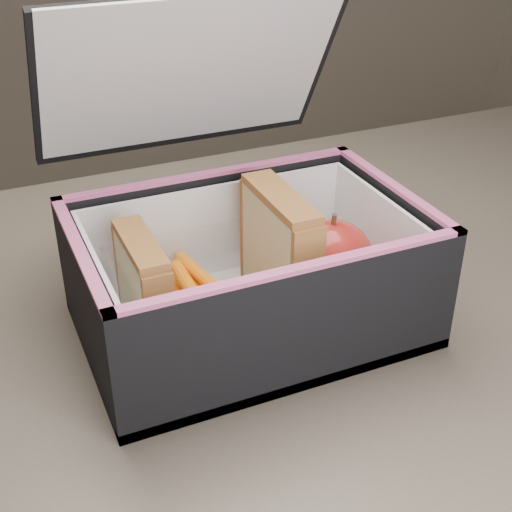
{
  "coord_description": "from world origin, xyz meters",
  "views": [
    {
      "loc": [
        -0.26,
        -0.45,
        1.12
      ],
      "look_at": [
        -0.05,
        0.03,
        0.81
      ],
      "focal_mm": 50.0,
      "sensor_mm": 36.0,
      "label": 1
    }
  ],
  "objects": [
    {
      "name": "plastic_tub",
      "position": [
        -0.09,
        0.02,
        0.8
      ],
      "size": [
        0.16,
        0.11,
        0.07
      ],
      "primitive_type": null,
      "color": "white",
      "rests_on": "lunch_bag"
    },
    {
      "name": "kitchen_table",
      "position": [
        0.0,
        0.0,
        0.66
      ],
      "size": [
        1.2,
        0.8,
        0.75
      ],
      "color": "brown",
      "rests_on": "ground"
    },
    {
      "name": "paper_napkin",
      "position": [
        0.02,
        0.01,
        0.77
      ],
      "size": [
        0.09,
        0.09,
        0.01
      ],
      "primitive_type": "cube",
      "rotation": [
        0.0,
        0.0,
        0.21
      ],
      "color": "white",
      "rests_on": "lunch_bag"
    },
    {
      "name": "carrot_sticks",
      "position": [
        -0.09,
        0.02,
        0.78
      ],
      "size": [
        0.05,
        0.15,
        0.03
      ],
      "color": "#FF7300",
      "rests_on": "plastic_tub"
    },
    {
      "name": "red_apple",
      "position": [
        0.02,
        0.01,
        0.81
      ],
      "size": [
        0.08,
        0.08,
        0.08
      ],
      "rotation": [
        0.0,
        0.0,
        -0.13
      ],
      "color": "maroon",
      "rests_on": "paper_napkin"
    },
    {
      "name": "sandwich_right",
      "position": [
        -0.03,
        0.02,
        0.82
      ],
      "size": [
        0.03,
        0.1,
        0.11
      ],
      "color": "tan",
      "rests_on": "plastic_tub"
    },
    {
      "name": "lunch_bag",
      "position": [
        -0.06,
        0.02,
        0.81
      ],
      "size": [
        0.28,
        0.28,
        0.27
      ],
      "color": "black",
      "rests_on": "kitchen_table"
    },
    {
      "name": "sandwich_left",
      "position": [
        -0.15,
        0.02,
        0.81
      ],
      "size": [
        0.02,
        0.08,
        0.09
      ],
      "color": "tan",
      "rests_on": "plastic_tub"
    }
  ]
}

